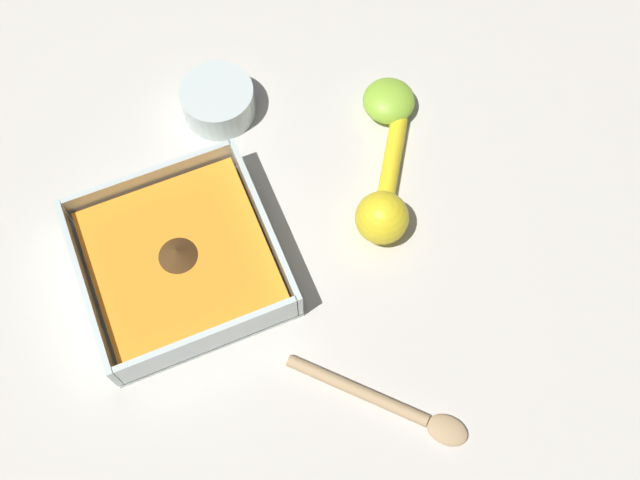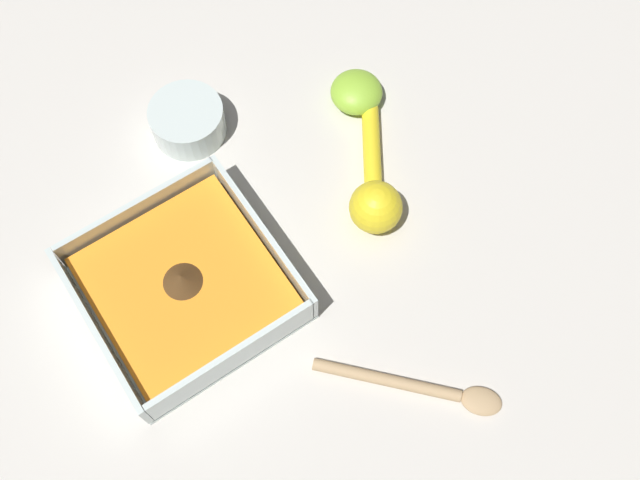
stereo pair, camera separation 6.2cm
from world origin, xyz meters
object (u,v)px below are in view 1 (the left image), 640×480
object	(u,v)px
spice_bowl	(218,102)
lemon_squeezer	(384,206)
wooden_spoon	(388,404)
square_dish	(180,261)
lemon_half	(389,101)

from	to	relation	value
spice_bowl	lemon_squeezer	world-z (taller)	lemon_squeezer
spice_bowl	wooden_spoon	xyz separation A→B (m)	(-0.38, -0.04, -0.01)
square_dish	spice_bowl	size ratio (longest dim) A/B	2.34
lemon_half	wooden_spoon	world-z (taller)	lemon_half
lemon_squeezer	lemon_half	bearing A→B (deg)	-173.71
wooden_spoon	lemon_squeezer	bearing A→B (deg)	113.55
spice_bowl	wooden_spoon	size ratio (longest dim) A/B	0.56
spice_bowl	square_dish	bearing A→B (deg)	149.24
lemon_half	wooden_spoon	bearing A→B (deg)	155.25
square_dish	lemon_squeezer	xyz separation A→B (m)	(-0.03, -0.22, 0.01)
spice_bowl	wooden_spoon	world-z (taller)	spice_bowl
lemon_squeezer	lemon_half	world-z (taller)	lemon_squeezer
lemon_squeezer	wooden_spoon	distance (m)	0.20
wooden_spoon	spice_bowl	bearing A→B (deg)	142.13
lemon_half	lemon_squeezer	bearing A→B (deg)	152.82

